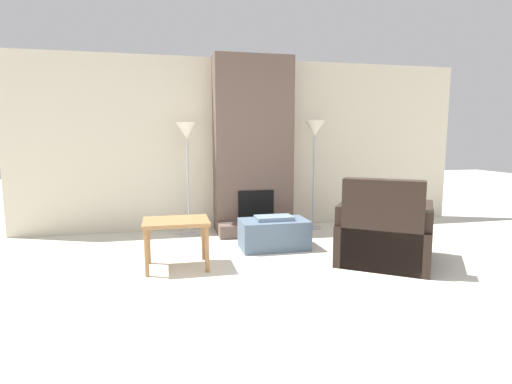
{
  "coord_description": "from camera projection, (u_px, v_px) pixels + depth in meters",
  "views": [
    {
      "loc": [
        -1.29,
        -2.92,
        1.42
      ],
      "look_at": [
        0.0,
        2.79,
        0.61
      ],
      "focal_mm": 28.0,
      "sensor_mm": 36.0,
      "label": 1
    }
  ],
  "objects": [
    {
      "name": "ground_plane",
      "position": [
        330.0,
        310.0,
        3.3
      ],
      "size": [
        24.0,
        24.0,
        0.0
      ],
      "primitive_type": "plane",
      "color": "beige"
    },
    {
      "name": "wall_back",
      "position": [
        249.0,
        145.0,
        6.26
      ],
      "size": [
        7.06,
        0.06,
        2.6
      ],
      "primitive_type": "cube",
      "color": "beige",
      "rests_on": "ground_plane"
    },
    {
      "name": "floor_lamp_right",
      "position": [
        315.0,
        137.0,
        6.07
      ],
      "size": [
        0.31,
        0.31,
        1.67
      ],
      "color": "#ADADB2",
      "rests_on": "ground_plane"
    },
    {
      "name": "floor_lamp_left",
      "position": [
        187.0,
        140.0,
        5.66
      ],
      "size": [
        0.31,
        0.31,
        1.62
      ],
      "color": "#ADADB2",
      "rests_on": "ground_plane"
    },
    {
      "name": "armchair",
      "position": [
        384.0,
        236.0,
        4.52
      ],
      "size": [
        1.4,
        1.41,
        0.98
      ],
      "rotation": [
        0.0,
        0.0,
        2.52
      ],
      "color": "black",
      "rests_on": "ground_plane"
    },
    {
      "name": "side_table",
      "position": [
        176.0,
        227.0,
        4.31
      ],
      "size": [
        0.7,
        0.52,
        0.53
      ],
      "color": "#9E7042",
      "rests_on": "ground_plane"
    },
    {
      "name": "fireplace",
      "position": [
        253.0,
        149.0,
        6.01
      ],
      "size": [
        1.17,
        0.77,
        2.6
      ],
      "color": "brown",
      "rests_on": "ground_plane"
    },
    {
      "name": "ottoman",
      "position": [
        274.0,
        233.0,
        5.1
      ],
      "size": [
        0.85,
        0.51,
        0.42
      ],
      "color": "slate",
      "rests_on": "ground_plane"
    }
  ]
}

